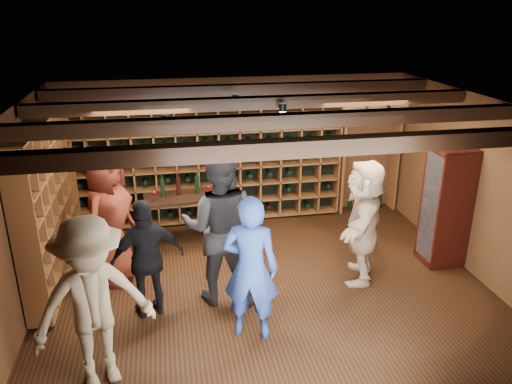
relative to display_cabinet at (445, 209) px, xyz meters
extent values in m
plane|color=black|center=(-2.71, -0.20, -0.86)|extent=(6.00, 6.00, 0.00)
plane|color=brown|center=(-2.71, 2.30, 0.39)|extent=(6.00, 0.00, 6.00)
plane|color=brown|center=(-2.71, -2.70, 0.39)|extent=(6.00, 0.00, 6.00)
plane|color=brown|center=(-5.71, -0.20, 0.39)|extent=(0.00, 5.00, 5.00)
plane|color=brown|center=(0.29, -0.20, 0.39)|extent=(0.00, 5.00, 5.00)
plane|color=black|center=(-2.71, -0.20, 1.64)|extent=(6.00, 6.00, 0.00)
cube|color=black|center=(-2.71, -1.80, 1.56)|extent=(5.90, 0.18, 0.16)
cube|color=black|center=(-2.71, -0.70, 1.56)|extent=(5.90, 0.18, 0.16)
cube|color=black|center=(-2.71, 0.40, 1.56)|extent=(5.90, 0.18, 0.16)
cube|color=black|center=(-2.71, 1.50, 1.56)|extent=(5.90, 0.18, 0.16)
cylinder|color=black|center=(-3.91, -0.20, 1.53)|extent=(0.10, 0.10, 0.10)
cylinder|color=black|center=(-2.41, 0.20, 1.53)|extent=(0.10, 0.10, 0.10)
cylinder|color=black|center=(-1.31, -0.50, 1.53)|extent=(0.10, 0.10, 0.10)
cylinder|color=black|center=(-2.91, 1.00, 1.53)|extent=(0.10, 0.10, 0.10)
cube|color=brown|center=(-3.24, 2.13, 0.29)|extent=(4.65, 0.30, 2.20)
cube|color=black|center=(-3.24, 2.13, 0.29)|extent=(4.56, 0.02, 2.16)
cube|color=brown|center=(-5.54, 0.62, 0.29)|extent=(0.30, 2.65, 2.20)
cube|color=black|center=(-5.54, 0.62, 0.29)|extent=(0.29, 0.02, 2.16)
cube|color=brown|center=(-0.31, 2.12, 0.99)|extent=(1.15, 0.32, 0.04)
cube|color=brown|center=(0.21, 2.12, 0.07)|extent=(0.05, 0.28, 1.85)
cube|color=brown|center=(-0.83, 2.12, 0.07)|extent=(0.05, 0.28, 1.85)
cube|color=tan|center=(-0.71, 2.12, 1.11)|extent=(0.40, 0.30, 0.20)
cube|color=tan|center=(-0.26, 2.12, 1.11)|extent=(0.40, 0.30, 0.20)
cube|color=tan|center=(0.09, 2.12, 1.11)|extent=(0.40, 0.30, 0.20)
cube|color=black|center=(0.01, 0.00, -0.81)|extent=(0.55, 0.50, 0.10)
cube|color=black|center=(0.01, 0.00, 0.04)|extent=(0.55, 0.50, 1.70)
cube|color=white|center=(-0.25, 0.00, 0.04)|extent=(0.01, 0.46, 1.60)
cube|color=black|center=(0.01, 0.00, 0.04)|extent=(0.50, 0.44, 0.02)
sphere|color=#59260C|center=(-0.01, 0.00, 0.14)|extent=(0.18, 0.18, 0.18)
imported|color=navy|center=(-3.10, -1.21, 0.01)|extent=(0.73, 0.59, 1.74)
imported|color=black|center=(-3.34, -0.38, 0.17)|extent=(1.16, 1.00, 2.05)
imported|color=maroon|center=(-4.76, 0.36, 0.09)|extent=(0.96, 1.10, 1.89)
imported|color=black|center=(-4.25, -0.56, -0.09)|extent=(0.96, 0.57, 1.52)
imported|color=gray|center=(-4.74, -1.70, 0.07)|extent=(1.35, 1.05, 1.84)
imported|color=#C0A48D|center=(-1.36, -0.22, 0.02)|extent=(1.15, 1.69, 1.75)
cube|color=black|center=(-3.74, 1.19, -0.01)|extent=(1.21, 0.68, 0.05)
cube|color=black|center=(-4.24, 0.90, -0.44)|extent=(0.06, 0.06, 0.83)
cube|color=black|center=(-3.18, 1.00, -0.44)|extent=(0.06, 0.06, 0.83)
cube|color=black|center=(-4.29, 1.38, -0.44)|extent=(0.06, 0.06, 0.83)
cube|color=black|center=(-3.23, 1.48, -0.44)|extent=(0.06, 0.06, 0.83)
cylinder|color=black|center=(-4.03, 1.21, 0.16)|extent=(0.07, 0.07, 0.28)
cylinder|color=black|center=(-3.79, 1.23, 0.16)|extent=(0.07, 0.07, 0.28)
cylinder|color=black|center=(-3.50, 1.26, 0.16)|extent=(0.07, 0.07, 0.28)
camera|label=1|loc=(-3.95, -6.05, 2.81)|focal=35.00mm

